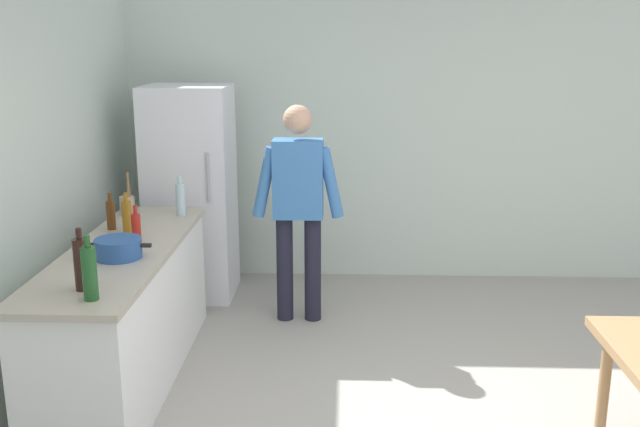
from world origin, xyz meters
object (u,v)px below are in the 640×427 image
at_px(bottle_wine_dark, 81,264).
at_px(bottle_oil_amber, 127,217).
at_px(bottle_water_clear, 181,199).
at_px(bottle_sauce_red, 136,227).
at_px(utensil_jar, 127,205).
at_px(bottle_beer_brown, 111,214).
at_px(bottle_wine_green, 90,272).
at_px(person, 298,200).
at_px(refrigerator, 191,193).
at_px(cooking_pot, 118,248).

bearing_deg(bottle_wine_dark, bottle_oil_amber, 94.72).
distance_m(bottle_water_clear, bottle_wine_dark, 1.60).
distance_m(bottle_wine_dark, bottle_sauce_red, 0.91).
relative_size(utensil_jar, bottle_beer_brown, 1.23).
relative_size(bottle_oil_amber, bottle_wine_green, 0.82).
height_order(bottle_beer_brown, bottle_water_clear, bottle_water_clear).
xyz_separation_m(bottle_water_clear, bottle_wine_dark, (-0.16, -1.59, 0.02)).
xyz_separation_m(person, bottle_oil_amber, (-1.11, -0.71, 0.04)).
distance_m(refrigerator, bottle_sauce_red, 1.45).
xyz_separation_m(utensil_jar, bottle_sauce_red, (0.27, -0.68, 0.02)).
height_order(bottle_beer_brown, bottle_sauce_red, bottle_beer_brown).
bearing_deg(bottle_wine_dark, bottle_water_clear, 84.21).
distance_m(cooking_pot, bottle_sauce_red, 0.36).
relative_size(bottle_water_clear, bottle_wine_green, 0.88).
distance_m(utensil_jar, bottle_wine_green, 1.76).
bearing_deg(bottle_wine_green, utensil_jar, 100.92).
relative_size(utensil_jar, bottle_oil_amber, 1.14).
relative_size(cooking_pot, bottle_water_clear, 1.33).
bearing_deg(bottle_sauce_red, utensil_jar, 111.26).
bearing_deg(bottle_water_clear, bottle_oil_amber, -116.86).
distance_m(refrigerator, bottle_beer_brown, 1.21).
relative_size(refrigerator, utensil_jar, 5.62).
distance_m(cooking_pot, bottle_beer_brown, 0.68).
bearing_deg(cooking_pot, bottle_water_clear, 82.09).
xyz_separation_m(refrigerator, person, (0.95, -0.55, 0.08)).
bearing_deg(bottle_wine_dark, bottle_sauce_red, 88.38).
relative_size(refrigerator, cooking_pot, 4.50).
bearing_deg(utensil_jar, bottle_wine_dark, -81.42).
height_order(cooking_pot, bottle_wine_dark, bottle_wine_dark).
bearing_deg(bottle_sauce_red, bottle_wine_dark, -91.62).
distance_m(bottle_oil_amber, bottle_wine_green, 1.25).
relative_size(utensil_jar, bottle_water_clear, 1.07).
bearing_deg(cooking_pot, bottle_beer_brown, 111.37).
distance_m(bottle_oil_amber, bottle_water_clear, 0.56).
xyz_separation_m(person, bottle_water_clear, (-0.86, -0.21, 0.05)).
relative_size(person, bottle_wine_dark, 5.00).
bearing_deg(person, bottle_wine_dark, -119.52).
distance_m(utensil_jar, bottle_oil_amber, 0.52).
height_order(utensil_jar, bottle_water_clear, utensil_jar).
relative_size(cooking_pot, bottle_oil_amber, 1.43).
bearing_deg(utensil_jar, bottle_wine_green, -79.08).
bearing_deg(bottle_water_clear, person, 13.71).
bearing_deg(bottle_beer_brown, bottle_sauce_red, -47.56).
bearing_deg(bottle_water_clear, bottle_sauce_red, -101.21).
relative_size(bottle_wine_dark, bottle_wine_green, 1.00).
distance_m(cooking_pot, utensil_jar, 1.07).
bearing_deg(refrigerator, bottle_wine_green, -89.46).
bearing_deg(bottle_water_clear, bottle_beer_brown, -134.21).
bearing_deg(utensil_jar, bottle_beer_brown, -88.79).
bearing_deg(bottle_sauce_red, refrigerator, 88.24).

